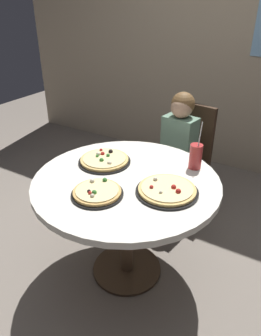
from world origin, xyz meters
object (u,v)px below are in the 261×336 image
pizza_veggie (97,192)px  pizza_pepperoni (167,190)px  dining_table (126,194)px  chair_wooden (184,154)px  diner_child (172,167)px  pizza_cheese (104,160)px  soda_cup (196,156)px

pizza_veggie → pizza_pepperoni: bearing=34.3°
dining_table → chair_wooden: bearing=89.1°
dining_table → diner_child: size_ratio=1.04×
pizza_cheese → chair_wooden: bearing=73.0°
chair_wooden → pizza_cheese: bearing=-107.0°
dining_table → pizza_pepperoni: (0.27, -0.01, 0.12)m
pizza_pepperoni → pizza_veggie: bearing=-145.7°
pizza_cheese → pizza_pepperoni: 0.52m
pizza_cheese → soda_cup: size_ratio=1.12×
dining_table → pizza_veggie: pizza_veggie is taller
diner_child → soda_cup: (0.31, -0.40, 0.35)m
soda_cup → diner_child: bearing=127.9°
chair_wooden → soda_cup: soda_cup is taller
dining_table → pizza_cheese: bearing=155.1°
dining_table → pizza_cheese: size_ratio=3.28×
diner_child → pizza_cheese: diner_child is taller
diner_child → pizza_cheese: bearing=-109.3°
dining_table → pizza_pepperoni: size_ratio=3.20×
pizza_veggie → dining_table: bearing=78.8°
diner_child → pizza_veggie: (-0.03, -0.98, 0.28)m
pizza_veggie → chair_wooden: bearing=87.0°
diner_child → dining_table: bearing=-89.1°
dining_table → soda_cup: size_ratio=3.68×
diner_child → pizza_pepperoni: bearing=-69.3°
pizza_pepperoni → soda_cup: size_ratio=1.15×
pizza_veggie → pizza_pepperoni: pizza_pepperoni is taller
pizza_veggie → pizza_cheese: bearing=119.0°
chair_wooden → pizza_pepperoni: chair_wooden is taller
dining_table → pizza_veggie: size_ratio=3.89×
diner_child → pizza_pepperoni: 0.86m
dining_table → pizza_veggie: bearing=-101.2°
pizza_cheese → pizza_pepperoni: same height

